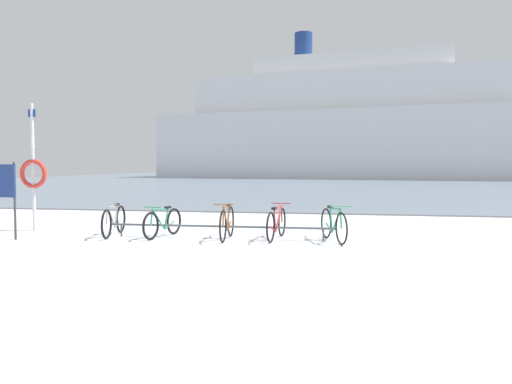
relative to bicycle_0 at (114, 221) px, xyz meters
The scene contains 10 objects.
ground 50.26m from the bicycle_0, 86.31° to the left, with size 80.00×132.00×0.08m.
bike_rack 2.58m from the bicycle_0, ahead, with size 5.29×0.12×0.31m.
bicycle_0 is the anchor object (origin of this frame).
bicycle_1 1.23m from the bicycle_0, ahead, with size 0.50×1.63×0.75m.
bicycle_2 2.80m from the bicycle_0, ahead, with size 0.46×1.67×0.84m.
bicycle_3 3.90m from the bicycle_0, ahead, with size 0.46×1.75×0.80m.
bicycle_4 5.18m from the bicycle_0, ahead, with size 0.69×1.61×0.82m.
info_sign 2.49m from the bicycle_0, 156.68° to the right, with size 0.55×0.13×1.75m.
rescue_post 2.76m from the bicycle_0, 168.13° to the left, with size 0.75×0.11×3.26m.
ferry_ship 54.82m from the bicycle_0, 82.42° to the left, with size 53.69×21.22×18.87m.
Camera 1 is at (2.19, -7.32, 1.69)m, focal length 35.08 mm.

